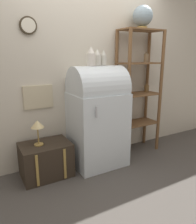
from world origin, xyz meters
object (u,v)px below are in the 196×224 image
Objects in this scene: suitcase_trunk at (46,160)px; vase_center at (98,58)px; globe at (143,16)px; vase_left at (91,57)px; desk_lamp at (37,126)px; vase_right at (103,58)px; refrigerator at (98,115)px.

suitcase_trunk is 1.46m from vase_center.
globe is 1.06m from vase_left.
desk_lamp is at bearing -177.32° from globe.
globe reaches higher than desk_lamp.
suitcase_trunk is at bearing 178.46° from vase_right.
suitcase_trunk is 0.47m from desk_lamp.
vase_right is at bearing -1.41° from desk_lamp.
desk_lamp is (-0.73, 0.02, -0.80)m from vase_left.
vase_left is 1.18× the size of vase_right.
desk_lamp is at bearing 178.46° from vase_center.
vase_left is at bearing -173.56° from globe.
refrigerator is 1.56m from globe.
globe reaches higher than vase_right.
refrigerator is at bearing -172.27° from globe.
globe is at bearing 6.44° from vase_left.
vase_left reaches higher than desk_lamp.
globe is 1.04× the size of desk_lamp.
vase_left is (-0.09, 0.01, 0.78)m from refrigerator.
suitcase_trunk is 1.93× the size of desk_lamp.
desk_lamp is (-0.91, 0.02, -0.79)m from vase_right.
refrigerator is at bearing -2.33° from desk_lamp.
vase_right is (-0.71, -0.10, -0.58)m from globe.
desk_lamp reaches higher than suitcase_trunk.
vase_center is at bearing -173.01° from globe.
desk_lamp is (-0.82, 0.03, -0.03)m from refrigerator.
desk_lamp is (-0.82, 0.02, -0.79)m from vase_center.
vase_center is 0.66× the size of desk_lamp.
suitcase_trunk is 2.95× the size of vase_center.
refrigerator is 0.78m from vase_left.
vase_left is at bearing -178.23° from vase_center.
vase_center reaches higher than vase_right.
vase_left is 1.08m from desk_lamp.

